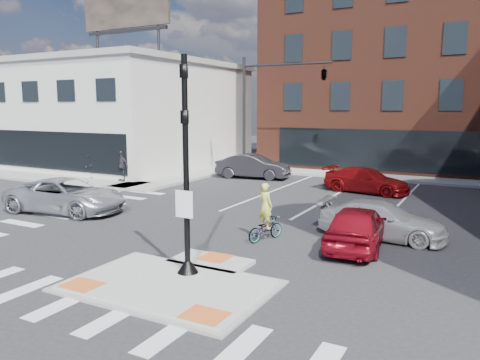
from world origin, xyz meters
The scene contains 17 objects.
ground centered at (0.00, 0.00, 0.00)m, with size 120.00×120.00×0.00m, color #28282B.
refuge_island centered at (0.00, -0.26, 0.05)m, with size 5.40×4.65×0.13m.
sidewalk_nw centered at (-16.76, 15.29, 0.08)m, with size 23.50×20.50×0.15m.
sidewalk_n centered at (3.00, 22.00, 0.07)m, with size 26.00×3.00×0.15m, color gray.
building_nw centered at (-21.98, 19.98, 4.23)m, with size 20.40×16.40×14.40m.
building_n centered at (3.00, 31.99, 7.80)m, with size 24.40×18.40×15.50m.
building_far_left centered at (-4.00, 52.00, 5.00)m, with size 10.00×12.00×10.00m, color slate.
signal_pole centered at (0.00, 0.40, 2.36)m, with size 0.60×0.60×5.98m.
mast_arm_signal centered at (-3.47, 18.00, 6.21)m, with size 6.10×2.24×8.00m.
silver_suv centered at (-9.50, 4.56, 0.77)m, with size 2.55×5.52×1.54m, color silver.
red_sedan centered at (3.50, 5.39, 0.74)m, with size 1.74×4.33×1.48m, color maroon.
white_pickup centered at (3.97, 7.00, 0.66)m, with size 1.85×4.55×1.32m, color silver.
bg_car_dark centered at (-6.69, 17.79, 0.81)m, with size 1.71×4.89×1.61m, color #252529.
bg_car_red centered at (1.28, 16.00, 0.69)m, with size 1.93×4.75×1.38m, color maroon.
cyclist centered at (0.37, 4.72, 0.70)m, with size 1.09×1.72×2.09m.
pedestrian_a centered at (-15.70, 12.00, 0.92)m, with size 0.75×0.59×1.55m, color black.
pedestrian_b centered at (-12.95, 12.00, 1.11)m, with size 1.12×0.47×1.91m, color #2F2A33.
Camera 1 is at (7.27, -10.00, 4.71)m, focal length 35.00 mm.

